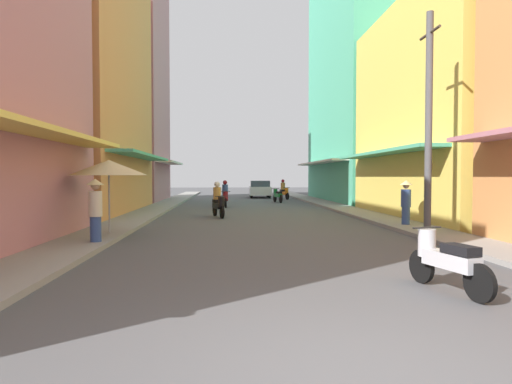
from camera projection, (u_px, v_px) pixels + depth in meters
The scene contains 17 objects.
ground_plane at pixel (251, 211), 22.95m from camera, with size 102.07×102.07×0.00m, color #4C4C4F.
sidewalk_left at pixel (152, 211), 22.62m from camera, with size 1.60×54.39×0.12m, color gray.
sidewalk_right at pixel (348, 210), 23.27m from camera, with size 1.60×54.39×0.12m, color gray.
building_left_mid at pixel (69, 73), 21.44m from camera, with size 7.05×11.11×13.60m.
building_left_far at pixel (120, 88), 31.67m from camera, with size 7.05×8.02×16.20m.
building_right_mid at pixel (461, 112), 19.19m from camera, with size 7.05×11.14×9.20m.
building_right_far at pixel (367, 79), 32.07m from camera, with size 7.05×13.87×17.71m.
motorbike_silver at pixel (446, 259), 6.94m from camera, with size 0.66×1.78×0.96m.
motorbike_green at pixel (278, 195), 30.99m from camera, with size 0.64×1.78×0.96m.
motorbike_orange at pixel (284, 190), 34.97m from camera, with size 0.72×1.75×1.58m.
motorbike_maroon at pixel (225, 195), 26.17m from camera, with size 0.55×1.81×1.58m.
motorbike_black at pixel (218, 201), 19.65m from camera, with size 0.69×1.76×1.58m.
parked_car at pixel (260, 189), 38.14m from camera, with size 1.87×4.15×1.45m.
pedestrian_foreground at pixel (406, 201), 15.55m from camera, with size 0.44×0.44×1.67m.
pedestrian_midway at pixel (95, 208), 11.42m from camera, with size 0.44×0.44×1.74m.
vendor_umbrella at pixel (109, 168), 13.07m from camera, with size 2.23×2.23×2.28m.
utility_pole at pixel (429, 123), 12.72m from camera, with size 0.20×1.20×6.47m.
Camera 1 is at (-1.24, -3.67, 1.79)m, focal length 31.27 mm.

